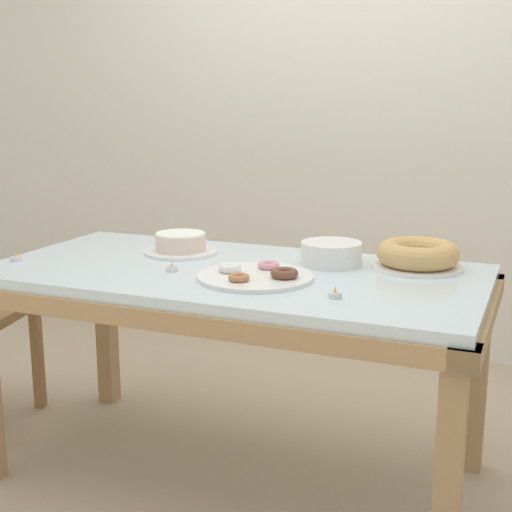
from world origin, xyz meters
name	(u,v)px	position (x,y,z in m)	size (l,w,h in m)	color
ground_plane	(236,473)	(0.00, 0.00, 0.00)	(12.00, 12.00, 0.00)	tan
wall_back	(357,101)	(0.00, 1.55, 1.30)	(8.00, 0.10, 2.60)	silver
dining_table	(234,296)	(0.00, 0.00, 0.66)	(1.68, 0.85, 0.75)	silver
cake_chocolate_round	(181,244)	(-0.28, 0.15, 0.79)	(0.27, 0.27, 0.08)	white
cake_golden_bundt	(418,255)	(0.57, 0.25, 0.80)	(0.31, 0.31, 0.09)	white
pastry_platter	(256,275)	(0.12, -0.10, 0.76)	(0.37, 0.37, 0.04)	white
plate_stack	(331,253)	(0.28, 0.19, 0.79)	(0.21, 0.21, 0.08)	white
tealight_left_edge	(335,294)	(0.41, -0.21, 0.76)	(0.04, 0.04, 0.04)	silver
tealight_centre	(172,268)	(-0.18, -0.11, 0.76)	(0.04, 0.04, 0.04)	silver
tealight_near_cakes	(347,253)	(0.30, 0.34, 0.76)	(0.04, 0.04, 0.04)	silver
tealight_near_front	(16,258)	(-0.76, -0.19, 0.76)	(0.04, 0.04, 0.04)	silver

